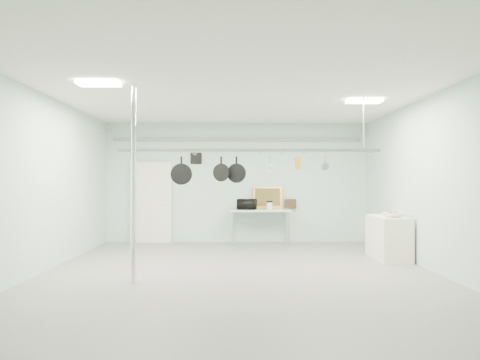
{
  "coord_description": "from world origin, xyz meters",
  "views": [
    {
      "loc": [
        -0.08,
        -7.5,
        1.62
      ],
      "look_at": [
        0.04,
        1.0,
        1.66
      ],
      "focal_mm": 32.0,
      "sensor_mm": 36.0,
      "label": 1
    }
  ],
  "objects_px": {
    "coffee_canister": "(270,206)",
    "skillet_right": "(236,170)",
    "pot_rack": "(249,149)",
    "microwave": "(247,204)",
    "side_cabinet": "(388,238)",
    "fruit_bowl": "(393,215)",
    "prep_table": "(260,212)",
    "skillet_left": "(181,171)",
    "chrome_pole": "(134,183)",
    "skillet_mid": "(221,168)"
  },
  "relations": [
    {
      "from": "side_cabinet",
      "to": "skillet_left",
      "type": "relative_size",
      "value": 2.32
    },
    {
      "from": "coffee_canister",
      "to": "fruit_bowl",
      "type": "height_order",
      "value": "coffee_canister"
    },
    {
      "from": "coffee_canister",
      "to": "fruit_bowl",
      "type": "bearing_deg",
      "value": -44.79
    },
    {
      "from": "pot_rack",
      "to": "skillet_left",
      "type": "bearing_deg",
      "value": 180.0
    },
    {
      "from": "microwave",
      "to": "chrome_pole",
      "type": "bearing_deg",
      "value": 74.38
    },
    {
      "from": "microwave",
      "to": "coffee_canister",
      "type": "distance_m",
      "value": 0.59
    },
    {
      "from": "prep_table",
      "to": "coffee_canister",
      "type": "relative_size",
      "value": 8.64
    },
    {
      "from": "microwave",
      "to": "skillet_left",
      "type": "xyz_separation_m",
      "value": [
        -1.3,
        -3.2,
        0.79
      ]
    },
    {
      "from": "prep_table",
      "to": "skillet_left",
      "type": "height_order",
      "value": "skillet_left"
    },
    {
      "from": "side_cabinet",
      "to": "microwave",
      "type": "xyz_separation_m",
      "value": [
        -2.9,
        2.1,
        0.59
      ]
    },
    {
      "from": "prep_table",
      "to": "pot_rack",
      "type": "xyz_separation_m",
      "value": [
        -0.4,
        -3.3,
        1.4
      ]
    },
    {
      "from": "side_cabinet",
      "to": "microwave",
      "type": "distance_m",
      "value": 3.63
    },
    {
      "from": "chrome_pole",
      "to": "skillet_left",
      "type": "height_order",
      "value": "chrome_pole"
    },
    {
      "from": "prep_table",
      "to": "skillet_right",
      "type": "height_order",
      "value": "skillet_right"
    },
    {
      "from": "skillet_right",
      "to": "pot_rack",
      "type": "bearing_deg",
      "value": 13.67
    },
    {
      "from": "prep_table",
      "to": "fruit_bowl",
      "type": "relative_size",
      "value": 3.99
    },
    {
      "from": "microwave",
      "to": "skillet_right",
      "type": "bearing_deg",
      "value": 94.67
    },
    {
      "from": "chrome_pole",
      "to": "prep_table",
      "type": "relative_size",
      "value": 2.0
    },
    {
      "from": "chrome_pole",
      "to": "skillet_right",
      "type": "xyz_separation_m",
      "value": [
        1.66,
        0.9,
        0.24
      ]
    },
    {
      "from": "prep_table",
      "to": "skillet_mid",
      "type": "bearing_deg",
      "value": -105.53
    },
    {
      "from": "microwave",
      "to": "skillet_left",
      "type": "bearing_deg",
      "value": 77.8
    },
    {
      "from": "prep_table",
      "to": "pot_rack",
      "type": "height_order",
      "value": "pot_rack"
    },
    {
      "from": "chrome_pole",
      "to": "coffee_canister",
      "type": "relative_size",
      "value": 17.28
    },
    {
      "from": "coffee_canister",
      "to": "skillet_mid",
      "type": "distance_m",
      "value": 3.46
    },
    {
      "from": "chrome_pole",
      "to": "skillet_left",
      "type": "distance_m",
      "value": 1.14
    },
    {
      "from": "side_cabinet",
      "to": "coffee_canister",
      "type": "xyz_separation_m",
      "value": [
        -2.32,
        2.04,
        0.55
      ]
    },
    {
      "from": "fruit_bowl",
      "to": "skillet_left",
      "type": "distance_m",
      "value": 4.37
    },
    {
      "from": "pot_rack",
      "to": "skillet_mid",
      "type": "distance_m",
      "value": 0.63
    },
    {
      "from": "chrome_pole",
      "to": "prep_table",
      "type": "distance_m",
      "value": 4.85
    },
    {
      "from": "fruit_bowl",
      "to": "skillet_mid",
      "type": "relative_size",
      "value": 0.92
    },
    {
      "from": "prep_table",
      "to": "skillet_left",
      "type": "xyz_separation_m",
      "value": [
        -1.64,
        -3.3,
        0.99
      ]
    },
    {
      "from": "pot_rack",
      "to": "coffee_canister",
      "type": "relative_size",
      "value": 25.92
    },
    {
      "from": "coffee_canister",
      "to": "skillet_right",
      "type": "bearing_deg",
      "value": -105.45
    },
    {
      "from": "pot_rack",
      "to": "skillet_left",
      "type": "relative_size",
      "value": 9.28
    },
    {
      "from": "prep_table",
      "to": "pot_rack",
      "type": "distance_m",
      "value": 3.61
    },
    {
      "from": "skillet_left",
      "to": "microwave",
      "type": "bearing_deg",
      "value": 60.14
    },
    {
      "from": "skillet_left",
      "to": "skillet_right",
      "type": "xyz_separation_m",
      "value": [
        1.01,
        0.0,
        0.02
      ]
    },
    {
      "from": "prep_table",
      "to": "skillet_mid",
      "type": "xyz_separation_m",
      "value": [
        -0.92,
        -3.3,
        1.04
      ]
    },
    {
      "from": "skillet_mid",
      "to": "skillet_right",
      "type": "xyz_separation_m",
      "value": [
        0.28,
        0.0,
        -0.02
      ]
    },
    {
      "from": "coffee_canister",
      "to": "skillet_left",
      "type": "bearing_deg",
      "value": -120.82
    },
    {
      "from": "microwave",
      "to": "skillet_right",
      "type": "xyz_separation_m",
      "value": [
        -0.29,
        -3.2,
        0.8
      ]
    },
    {
      "from": "chrome_pole",
      "to": "side_cabinet",
      "type": "bearing_deg",
      "value": 22.41
    },
    {
      "from": "prep_table",
      "to": "skillet_mid",
      "type": "height_order",
      "value": "skillet_mid"
    },
    {
      "from": "side_cabinet",
      "to": "fruit_bowl",
      "type": "distance_m",
      "value": 0.56
    },
    {
      "from": "prep_table",
      "to": "pot_rack",
      "type": "bearing_deg",
      "value": -96.91
    },
    {
      "from": "side_cabinet",
      "to": "fruit_bowl",
      "type": "xyz_separation_m",
      "value": [
        0.0,
        -0.26,
        0.5
      ]
    },
    {
      "from": "pot_rack",
      "to": "microwave",
      "type": "bearing_deg",
      "value": 89.08
    },
    {
      "from": "side_cabinet",
      "to": "skillet_right",
      "type": "xyz_separation_m",
      "value": [
        -3.19,
        -1.1,
        1.39
      ]
    },
    {
      "from": "side_cabinet",
      "to": "microwave",
      "type": "height_order",
      "value": "microwave"
    },
    {
      "from": "microwave",
      "to": "skillet_right",
      "type": "distance_m",
      "value": 3.31
    }
  ]
}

